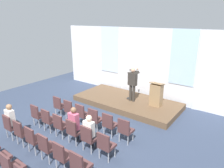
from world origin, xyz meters
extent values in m
plane|color=#2D384C|center=(0.00, 0.00, 0.00)|extent=(14.30, 14.30, 0.00)
cube|color=silver|center=(0.00, 5.50, 1.88)|extent=(10.84, 0.10, 3.75)
cube|color=silver|center=(-2.17, 5.44, 2.43)|extent=(1.22, 0.04, 2.66)
cube|color=silver|center=(-1.41, 5.44, 1.88)|extent=(0.20, 0.08, 3.75)
cube|color=silver|center=(2.17, 5.44, 2.43)|extent=(1.22, 0.04, 2.66)
cube|color=silver|center=(2.93, 5.44, 1.88)|extent=(0.20, 0.08, 3.75)
cube|color=brown|center=(0.00, 3.98, 0.14)|extent=(5.26, 2.43, 0.28)
cylinder|color=#332D28|center=(0.22, 3.97, 0.69)|extent=(0.14, 0.14, 0.82)
cylinder|color=#332D28|center=(0.40, 3.97, 0.69)|extent=(0.14, 0.14, 0.82)
cube|color=#332D28|center=(0.31, 3.97, 1.41)|extent=(0.42, 0.22, 0.62)
cube|color=maroon|center=(0.31, 4.09, 1.49)|extent=(0.06, 0.01, 0.37)
sphere|color=tan|center=(0.31, 3.98, 1.86)|extent=(0.21, 0.21, 0.21)
cylinder|color=#332D28|center=(0.07, 4.05, 1.50)|extent=(0.09, 0.28, 0.45)
cylinder|color=#332D28|center=(0.45, 4.11, 1.73)|extent=(0.15, 0.36, 0.15)
cylinder|color=#332D28|center=(0.39, 4.24, 1.75)|extent=(0.11, 0.34, 0.15)
sphere|color=tan|center=(0.27, 4.50, 1.81)|extent=(0.10, 0.10, 0.10)
cylinder|color=black|center=(0.06, 4.15, 0.29)|extent=(0.28, 0.28, 0.03)
cylinder|color=black|center=(0.06, 4.15, 1.03)|extent=(0.02, 0.02, 1.45)
sphere|color=#262626|center=(0.06, 4.15, 1.80)|extent=(0.07, 0.07, 0.07)
cube|color=#93724C|center=(1.50, 4.17, 0.80)|extent=(0.52, 0.40, 1.05)
cube|color=#93724C|center=(1.50, 4.19, 1.37)|extent=(0.60, 0.48, 0.14)
cylinder|color=#99999E|center=(-1.56, 1.37, 0.20)|extent=(0.04, 0.04, 0.40)
cylinder|color=#99999E|center=(-1.92, 1.37, 0.20)|extent=(0.04, 0.04, 0.40)
cylinder|color=#99999E|center=(-1.56, 1.03, 0.20)|extent=(0.04, 0.04, 0.40)
cylinder|color=#99999E|center=(-1.92, 1.03, 0.20)|extent=(0.04, 0.04, 0.40)
cube|color=#4C2D2D|center=(-1.74, 1.20, 0.44)|extent=(0.46, 0.44, 0.08)
cube|color=#4C2D2D|center=(-1.74, 1.01, 0.71)|extent=(0.46, 0.06, 0.46)
cylinder|color=#99999E|center=(-0.87, 1.37, 0.20)|extent=(0.04, 0.04, 0.40)
cylinder|color=#99999E|center=(-1.23, 1.37, 0.20)|extent=(0.04, 0.04, 0.40)
cylinder|color=#99999E|center=(-0.87, 1.03, 0.20)|extent=(0.04, 0.04, 0.40)
cylinder|color=#99999E|center=(-1.23, 1.03, 0.20)|extent=(0.04, 0.04, 0.40)
cube|color=#4C2D2D|center=(-1.05, 1.20, 0.44)|extent=(0.46, 0.44, 0.08)
cube|color=#4C2D2D|center=(-1.05, 1.01, 0.71)|extent=(0.46, 0.06, 0.46)
cylinder|color=#99999E|center=(-0.17, 1.37, 0.20)|extent=(0.04, 0.04, 0.40)
cylinder|color=#99999E|center=(-0.53, 1.37, 0.20)|extent=(0.04, 0.04, 0.40)
cylinder|color=#99999E|center=(-0.17, 1.03, 0.20)|extent=(0.04, 0.04, 0.40)
cylinder|color=#99999E|center=(-0.53, 1.03, 0.20)|extent=(0.04, 0.04, 0.40)
cube|color=#4C2D2D|center=(-0.35, 1.20, 0.44)|extent=(0.46, 0.44, 0.08)
cube|color=#4C2D2D|center=(-0.35, 1.01, 0.71)|extent=(0.46, 0.06, 0.46)
cylinder|color=#99999E|center=(0.53, 1.37, 0.20)|extent=(0.04, 0.04, 0.40)
cylinder|color=#99999E|center=(0.17, 1.37, 0.20)|extent=(0.04, 0.04, 0.40)
cylinder|color=#99999E|center=(0.53, 1.03, 0.20)|extent=(0.04, 0.04, 0.40)
cylinder|color=#99999E|center=(0.17, 1.03, 0.20)|extent=(0.04, 0.04, 0.40)
cube|color=#4C2D2D|center=(0.35, 1.20, 0.44)|extent=(0.46, 0.44, 0.08)
cube|color=#4C2D2D|center=(0.35, 1.01, 0.71)|extent=(0.46, 0.06, 0.46)
cylinder|color=#99999E|center=(1.23, 1.37, 0.20)|extent=(0.04, 0.04, 0.40)
cylinder|color=#99999E|center=(0.87, 1.37, 0.20)|extent=(0.04, 0.04, 0.40)
cylinder|color=#99999E|center=(1.23, 1.03, 0.20)|extent=(0.04, 0.04, 0.40)
cylinder|color=#99999E|center=(0.87, 1.03, 0.20)|extent=(0.04, 0.04, 0.40)
cube|color=#4C2D2D|center=(1.05, 1.20, 0.44)|extent=(0.46, 0.44, 0.08)
cube|color=#4C2D2D|center=(1.05, 1.01, 0.71)|extent=(0.46, 0.06, 0.46)
cylinder|color=#99999E|center=(1.92, 1.37, 0.20)|extent=(0.04, 0.04, 0.40)
cylinder|color=#99999E|center=(1.56, 1.37, 0.20)|extent=(0.04, 0.04, 0.40)
cylinder|color=#99999E|center=(1.92, 1.03, 0.20)|extent=(0.04, 0.04, 0.40)
cylinder|color=#99999E|center=(1.56, 1.03, 0.20)|extent=(0.04, 0.04, 0.40)
cube|color=#4C2D2D|center=(1.74, 1.20, 0.44)|extent=(0.46, 0.44, 0.08)
cube|color=#4C2D2D|center=(1.74, 1.01, 0.71)|extent=(0.46, 0.06, 0.46)
cylinder|color=#99999E|center=(-1.56, 0.25, 0.20)|extent=(0.04, 0.04, 0.40)
cylinder|color=#99999E|center=(-1.92, 0.25, 0.20)|extent=(0.04, 0.04, 0.40)
cylinder|color=#99999E|center=(-1.56, -0.09, 0.20)|extent=(0.04, 0.04, 0.40)
cylinder|color=#99999E|center=(-1.92, -0.09, 0.20)|extent=(0.04, 0.04, 0.40)
cube|color=#4C2D2D|center=(-1.74, 0.08, 0.44)|extent=(0.46, 0.44, 0.08)
cube|color=#4C2D2D|center=(-1.74, -0.11, 0.71)|extent=(0.46, 0.06, 0.46)
cylinder|color=#99999E|center=(-0.87, 0.25, 0.20)|extent=(0.04, 0.04, 0.40)
cylinder|color=#99999E|center=(-1.23, 0.25, 0.20)|extent=(0.04, 0.04, 0.40)
cylinder|color=#99999E|center=(-0.87, -0.09, 0.20)|extent=(0.04, 0.04, 0.40)
cylinder|color=#99999E|center=(-1.23, -0.09, 0.20)|extent=(0.04, 0.04, 0.40)
cube|color=#4C2D2D|center=(-1.05, 0.08, 0.44)|extent=(0.46, 0.44, 0.08)
cube|color=#4C2D2D|center=(-1.05, -0.11, 0.71)|extent=(0.46, 0.06, 0.46)
cylinder|color=#99999E|center=(-0.17, 0.25, 0.20)|extent=(0.04, 0.04, 0.40)
cylinder|color=#99999E|center=(-0.53, 0.25, 0.20)|extent=(0.04, 0.04, 0.40)
cylinder|color=#99999E|center=(-0.17, -0.09, 0.20)|extent=(0.04, 0.04, 0.40)
cylinder|color=#99999E|center=(-0.53, -0.09, 0.20)|extent=(0.04, 0.04, 0.40)
cube|color=#4C2D2D|center=(-0.35, 0.08, 0.44)|extent=(0.46, 0.44, 0.08)
cube|color=#4C2D2D|center=(-0.35, -0.11, 0.71)|extent=(0.46, 0.06, 0.46)
cylinder|color=#99999E|center=(0.53, 0.25, 0.20)|extent=(0.04, 0.04, 0.40)
cylinder|color=#99999E|center=(0.17, 0.25, 0.20)|extent=(0.04, 0.04, 0.40)
cylinder|color=#99999E|center=(0.53, -0.09, 0.20)|extent=(0.04, 0.04, 0.40)
cylinder|color=#99999E|center=(0.17, -0.09, 0.20)|extent=(0.04, 0.04, 0.40)
cube|color=#4C2D2D|center=(0.35, 0.08, 0.44)|extent=(0.46, 0.44, 0.08)
cube|color=#4C2D2D|center=(0.35, -0.11, 0.71)|extent=(0.46, 0.06, 0.46)
cylinder|color=#2D2D33|center=(0.26, 0.26, 0.22)|extent=(0.10, 0.10, 0.44)
cylinder|color=#2D2D33|center=(0.44, 0.26, 0.22)|extent=(0.10, 0.10, 0.44)
cube|color=#2D2D33|center=(0.35, 0.14, 0.50)|extent=(0.34, 0.36, 0.12)
cube|color=#B24C66|center=(0.35, 0.03, 0.86)|extent=(0.36, 0.20, 0.60)
sphere|color=brown|center=(0.35, 0.05, 1.27)|extent=(0.20, 0.20, 0.20)
cylinder|color=#99999E|center=(1.23, 0.25, 0.20)|extent=(0.04, 0.04, 0.40)
cylinder|color=#99999E|center=(0.87, 0.25, 0.20)|extent=(0.04, 0.04, 0.40)
cylinder|color=#99999E|center=(1.23, -0.09, 0.20)|extent=(0.04, 0.04, 0.40)
cylinder|color=#99999E|center=(0.87, -0.09, 0.20)|extent=(0.04, 0.04, 0.40)
cube|color=#4C2D2D|center=(1.05, 0.08, 0.44)|extent=(0.46, 0.44, 0.08)
cube|color=#4C2D2D|center=(1.05, -0.11, 0.71)|extent=(0.46, 0.06, 0.46)
cylinder|color=#2D2D33|center=(0.96, 0.26, 0.22)|extent=(0.10, 0.10, 0.44)
cylinder|color=#2D2D33|center=(1.14, 0.26, 0.22)|extent=(0.10, 0.10, 0.44)
cube|color=#2D2D33|center=(1.05, 0.14, 0.50)|extent=(0.34, 0.36, 0.12)
cube|color=silver|center=(1.05, 0.03, 0.82)|extent=(0.36, 0.20, 0.52)
sphere|color=beige|center=(1.05, 0.05, 1.19)|extent=(0.20, 0.20, 0.20)
cylinder|color=#99999E|center=(1.92, 0.25, 0.20)|extent=(0.04, 0.04, 0.40)
cylinder|color=#99999E|center=(1.56, 0.25, 0.20)|extent=(0.04, 0.04, 0.40)
cylinder|color=#99999E|center=(1.92, -0.09, 0.20)|extent=(0.04, 0.04, 0.40)
cylinder|color=#99999E|center=(1.56, -0.09, 0.20)|extent=(0.04, 0.04, 0.40)
cube|color=#4C2D2D|center=(1.74, 0.08, 0.44)|extent=(0.46, 0.44, 0.08)
cube|color=#4C2D2D|center=(1.74, -0.11, 0.71)|extent=(0.46, 0.06, 0.46)
cylinder|color=#99999E|center=(-1.56, -0.86, 0.20)|extent=(0.04, 0.04, 0.40)
cylinder|color=#99999E|center=(-1.92, -0.86, 0.20)|extent=(0.04, 0.04, 0.40)
cylinder|color=#99999E|center=(-1.56, -1.20, 0.20)|extent=(0.04, 0.04, 0.40)
cylinder|color=#99999E|center=(-1.92, -1.20, 0.20)|extent=(0.04, 0.04, 0.40)
cube|color=#4C2D2D|center=(-1.74, -1.03, 0.44)|extent=(0.46, 0.44, 0.08)
cube|color=#4C2D2D|center=(-1.74, -1.22, 0.71)|extent=(0.46, 0.06, 0.46)
cylinder|color=#2D2D33|center=(-1.83, -0.85, 0.22)|extent=(0.10, 0.10, 0.44)
cylinder|color=#2D2D33|center=(-1.65, -0.85, 0.22)|extent=(0.10, 0.10, 0.44)
cube|color=#2D2D33|center=(-1.74, -0.97, 0.50)|extent=(0.34, 0.36, 0.12)
cube|color=silver|center=(-1.74, -1.08, 0.84)|extent=(0.36, 0.20, 0.57)
sphere|color=#8C6647|center=(-1.74, -1.06, 1.24)|extent=(0.20, 0.20, 0.20)
cylinder|color=#99999E|center=(-0.87, -0.86, 0.20)|extent=(0.04, 0.04, 0.40)
cylinder|color=#99999E|center=(-1.23, -0.86, 0.20)|extent=(0.04, 0.04, 0.40)
cylinder|color=#99999E|center=(-0.87, -1.20, 0.20)|extent=(0.04, 0.04, 0.40)
cylinder|color=#99999E|center=(-1.23, -1.20, 0.20)|extent=(0.04, 0.04, 0.40)
cube|color=#4C2D2D|center=(-1.05, -1.03, 0.44)|extent=(0.46, 0.44, 0.08)
cube|color=#4C2D2D|center=(-1.05, -1.22, 0.71)|extent=(0.46, 0.06, 0.46)
cylinder|color=#99999E|center=(-0.17, -0.86, 0.20)|extent=(0.04, 0.04, 0.40)
cylinder|color=#99999E|center=(-0.53, -0.86, 0.20)|extent=(0.04, 0.04, 0.40)
cylinder|color=#99999E|center=(-0.17, -1.20, 0.20)|extent=(0.04, 0.04, 0.40)
cylinder|color=#99999E|center=(-0.53, -1.20, 0.20)|extent=(0.04, 0.04, 0.40)
cube|color=#4C2D2D|center=(-0.35, -1.03, 0.44)|extent=(0.46, 0.44, 0.08)
cube|color=#4C2D2D|center=(-0.35, -1.22, 0.71)|extent=(0.46, 0.06, 0.46)
cylinder|color=#99999E|center=(0.53, -0.86, 0.20)|extent=(0.04, 0.04, 0.40)
cylinder|color=#99999E|center=(0.17, -0.86, 0.20)|extent=(0.04, 0.04, 0.40)
cylinder|color=#99999E|center=(0.53, -1.20, 0.20)|extent=(0.04, 0.04, 0.40)
cylinder|color=#99999E|center=(0.17, -1.20, 0.20)|extent=(0.04, 0.04, 0.40)
cube|color=#4C2D2D|center=(0.35, -1.03, 0.44)|extent=(0.46, 0.44, 0.08)
cube|color=#4C2D2D|center=(0.35, -1.22, 0.71)|extent=(0.46, 0.06, 0.46)
cylinder|color=#99999E|center=(1.23, -0.86, 0.20)|extent=(0.04, 0.04, 0.40)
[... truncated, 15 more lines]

